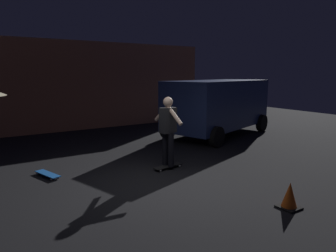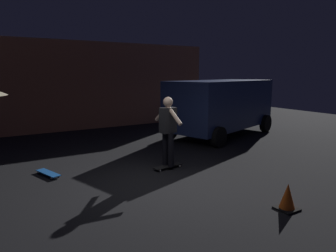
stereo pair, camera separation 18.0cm
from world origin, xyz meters
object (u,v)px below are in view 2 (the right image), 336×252
(skateboard_ridden, at_px, (168,166))
(skateboard_spare, at_px, (48,173))
(parked_van, at_px, (222,104))
(traffic_cone, at_px, (287,198))
(skater, at_px, (168,127))

(skateboard_ridden, height_order, skateboard_spare, same)
(parked_van, bearing_deg, skateboard_ridden, -146.72)
(traffic_cone, bearing_deg, parked_van, 59.52)
(skateboard_ridden, distance_m, traffic_cone, 3.03)
(skateboard_ridden, relative_size, traffic_cone, 1.74)
(parked_van, bearing_deg, traffic_cone, -120.48)
(skater, xyz_separation_m, traffic_cone, (0.59, -2.96, -0.83))
(skateboard_ridden, height_order, skater, skater)
(skateboard_ridden, bearing_deg, skateboard_spare, 159.90)
(traffic_cone, bearing_deg, skateboard_ridden, 101.21)
(skateboard_ridden, bearing_deg, parked_van, 33.28)
(skateboard_ridden, distance_m, skateboard_spare, 2.77)
(skateboard_ridden, xyz_separation_m, traffic_cone, (0.59, -2.96, 0.16))
(parked_van, height_order, skateboard_spare, parked_van)
(skateboard_spare, xyz_separation_m, traffic_cone, (3.18, -3.91, 0.16))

